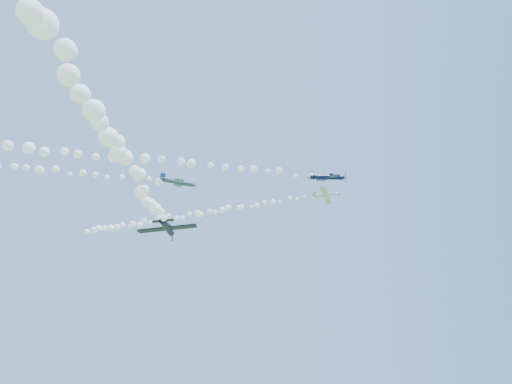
# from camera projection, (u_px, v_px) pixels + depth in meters

# --- Properties ---
(plane_white) EXTENTS (6.34, 6.56, 2.36)m
(plane_white) POSITION_uv_depth(u_px,v_px,m) (326.00, 195.00, 97.31)
(plane_white) COLOR silver
(smoke_trail_white) EXTENTS (64.16, 22.88, 2.77)m
(smoke_trail_white) POSITION_uv_depth(u_px,v_px,m) (189.00, 215.00, 109.55)
(smoke_trail_white) COLOR white
(plane_navy) EXTENTS (7.99, 8.17, 2.80)m
(plane_navy) POSITION_uv_depth(u_px,v_px,m) (328.00, 177.00, 84.14)
(plane_navy) COLOR #0D113C
(smoke_trail_navy) EXTENTS (80.77, 26.22, 3.11)m
(smoke_trail_navy) POSITION_uv_depth(u_px,v_px,m) (90.00, 155.00, 74.82)
(smoke_trail_navy) COLOR white
(plane_grey) EXTENTS (6.71, 7.07, 2.58)m
(plane_grey) POSITION_uv_depth(u_px,v_px,m) (178.00, 182.00, 76.51)
(plane_grey) COLOR #3C4857
(plane_black) EXTENTS (8.50, 8.17, 2.17)m
(plane_black) POSITION_uv_depth(u_px,v_px,m) (167.00, 228.00, 62.07)
(plane_black) COLOR black
(smoke_trail_black) EXTENTS (8.01, 71.24, 3.23)m
(smoke_trail_black) POSITION_uv_depth(u_px,v_px,m) (57.00, 44.00, 26.77)
(smoke_trail_black) COLOR white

